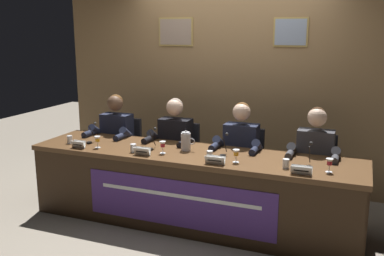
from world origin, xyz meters
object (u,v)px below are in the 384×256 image
(water_cup_center_left, at_px, (133,148))
(microphone_center_left, at_px, (152,142))
(microphone_center_right, at_px, (224,148))
(chair_far_right, at_px, (314,179))
(chair_center_left, at_px, (180,163))
(nameplate_center_left, at_px, (142,151))
(juice_glass_center_left, at_px, (163,145))
(conference_table, at_px, (188,178))
(water_cup_center_right, at_px, (210,156))
(panelist_far_left, at_px, (114,138))
(water_pitcher_central, at_px, (186,141))
(panelist_far_right, at_px, (314,159))
(water_cup_far_right, at_px, (286,164))
(panelist_center_right, at_px, (239,151))
(juice_glass_center_right, at_px, (236,153))
(water_cup_far_left, at_px, (70,140))
(nameplate_far_right, at_px, (301,170))
(nameplate_center_right, at_px, (215,160))
(nameplate_far_left, at_px, (78,144))
(chair_center_right, at_px, (243,170))
(chair_far_left, at_px, (123,156))
(panelist_center_left, at_px, (173,144))
(juice_glass_far_left, at_px, (97,140))
(microphone_far_right, at_px, (309,159))
(juice_glass_far_right, at_px, (330,163))

(water_cup_center_left, height_order, microphone_center_left, microphone_center_left)
(microphone_center_right, xyz_separation_m, chair_far_right, (0.82, 0.59, -0.40))
(chair_center_left, xyz_separation_m, nameplate_center_left, (-0.03, -0.87, 0.36))
(juice_glass_center_left, distance_m, water_cup_center_left, 0.31)
(conference_table, relative_size, water_cup_center_right, 39.93)
(panelist_far_left, relative_size, water_pitcher_central, 5.81)
(panelist_far_right, bearing_deg, microphone_center_right, -154.52)
(water_cup_center_right, distance_m, water_cup_far_right, 0.72)
(panelist_center_right, distance_m, juice_glass_center_right, 0.59)
(water_cup_far_left, distance_m, water_cup_center_right, 1.62)
(nameplate_far_right, bearing_deg, chair_center_left, 149.49)
(panelist_far_left, height_order, nameplate_center_right, panelist_far_left)
(nameplate_far_left, xyz_separation_m, water_cup_far_right, (2.14, 0.12, -0.00))
(microphone_center_right, bearing_deg, water_pitcher_central, 173.89)
(juice_glass_center_left, height_order, chair_center_right, chair_center_right)
(panelist_far_right, xyz_separation_m, water_cup_far_right, (-0.19, -0.56, 0.09))
(water_cup_center_right, xyz_separation_m, water_pitcher_central, (-0.33, 0.21, 0.06))
(panelist_far_left, distance_m, microphone_center_right, 1.56)
(chair_center_right, relative_size, water_cup_center_right, 10.51)
(water_cup_far_left, bearing_deg, microphone_center_right, 5.39)
(water_cup_center_left, xyz_separation_m, water_cup_far_right, (1.53, 0.04, 0.00))
(chair_far_left, distance_m, chair_center_right, 1.55)
(chair_far_left, relative_size, nameplate_center_left, 5.28)
(conference_table, relative_size, panelist_far_right, 2.78)
(conference_table, xyz_separation_m, panelist_far_right, (1.16, 0.50, 0.19))
(chair_far_left, distance_m, water_cup_center_left, 1.07)
(panelist_center_left, xyz_separation_m, microphone_center_left, (-0.04, -0.44, 0.12))
(panelist_center_left, relative_size, panelist_center_right, 1.00)
(microphone_center_right, relative_size, nameplate_far_right, 1.21)
(juice_glass_far_left, relative_size, water_cup_center_left, 1.46)
(juice_glass_center_left, distance_m, water_cup_center_right, 0.51)
(microphone_center_right, bearing_deg, water_cup_center_right, -117.85)
(juice_glass_far_left, height_order, water_cup_far_right, juice_glass_far_left)
(microphone_center_left, bearing_deg, nameplate_center_left, -87.03)
(water_cup_far_right, bearing_deg, water_cup_far_left, 179.74)
(nameplate_far_right, distance_m, microphone_far_right, 0.25)
(panelist_far_left, relative_size, chair_center_left, 1.37)
(panelist_far_left, distance_m, nameplate_far_right, 2.39)
(chair_center_left, xyz_separation_m, chair_center_right, (0.77, 0.00, 0.00))
(juice_glass_center_left, xyz_separation_m, panelist_far_right, (1.41, 0.54, -0.13))
(panelist_center_right, bearing_deg, water_pitcher_central, -143.68)
(nameplate_far_left, bearing_deg, juice_glass_center_right, 4.14)
(chair_far_left, bearing_deg, water_cup_center_right, -28.25)
(microphone_center_left, bearing_deg, water_cup_center_right, -10.28)
(water_cup_far_left, bearing_deg, microphone_far_right, 2.34)
(chair_far_left, distance_m, panelist_far_right, 2.35)
(water_cup_center_right, distance_m, microphone_far_right, 0.92)
(microphone_far_right, bearing_deg, chair_center_left, 157.29)
(panelist_center_left, relative_size, water_cup_center_right, 14.36)
(juice_glass_far_left, distance_m, juice_glass_far_right, 2.33)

